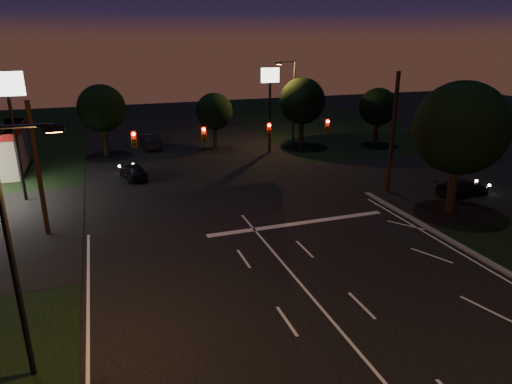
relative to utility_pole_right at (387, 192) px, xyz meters
name	(u,v)px	position (x,y,z in m)	size (l,w,h in m)	color
ground	(349,341)	(-12.00, -15.00, 0.00)	(140.00, 140.00, 0.00)	black
cross_street_right	(461,178)	(8.00, 1.00, 0.00)	(20.00, 16.00, 0.02)	black
stop_bar	(299,223)	(-9.00, -3.50, 0.01)	(12.00, 0.50, 0.01)	silver
utility_pole_right	(387,192)	(0.00, 0.00, 0.00)	(0.30, 0.30, 9.00)	black
utility_pole_left	(48,234)	(-24.00, 0.00, 0.00)	(0.28, 0.28, 8.00)	black
signal_span	(237,131)	(-12.00, -0.04, 5.50)	(24.00, 0.40, 1.56)	black
pole_sign_left_near	(10,104)	(-26.00, 7.00, 6.98)	(2.20, 0.30, 9.10)	black
pole_sign_right	(270,90)	(-4.00, 15.00, 6.24)	(1.80, 0.30, 8.40)	black
street_light_left	(17,238)	(-23.24, -13.00, 5.24)	(2.20, 0.35, 9.00)	black
street_light_right_far	(292,97)	(-0.76, 17.00, 5.24)	(2.20, 0.35, 9.00)	black
tree_right_near	(459,129)	(1.53, -4.83, 5.68)	(6.00, 6.00, 8.76)	black
tree_far_b	(102,109)	(-19.98, 19.13, 4.61)	(4.60, 4.60, 6.98)	black
tree_far_c	(214,112)	(-8.98, 18.10, 3.90)	(3.80, 3.80, 5.86)	black
tree_far_d	(302,101)	(0.02, 16.13, 4.83)	(4.80, 4.80, 7.30)	black
tree_far_e	(378,107)	(8.02, 14.11, 4.11)	(4.00, 4.00, 6.18)	black
car_oncoming_a	(133,171)	(-18.12, 9.85, 0.67)	(1.58, 3.94, 1.34)	black
car_oncoming_b	(150,141)	(-15.43, 20.77, 0.76)	(1.62, 4.64, 1.53)	black
car_cross	(463,187)	(4.89, -2.49, 0.62)	(1.74, 4.27, 1.24)	black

